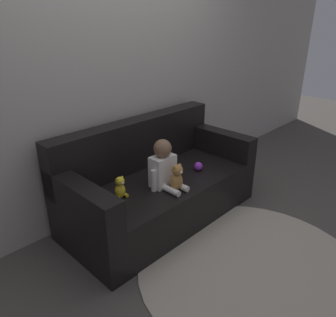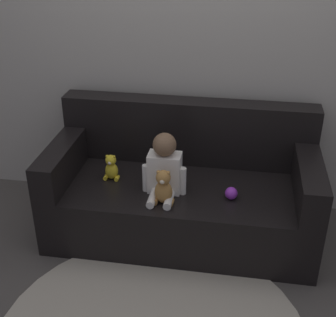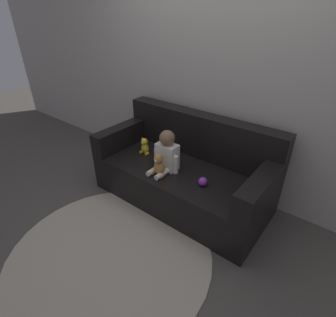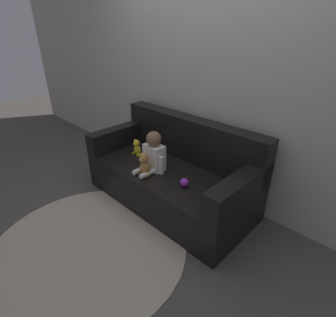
% 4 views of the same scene
% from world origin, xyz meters
% --- Properties ---
extents(ground_plane, '(12.00, 12.00, 0.00)m').
position_xyz_m(ground_plane, '(0.00, 0.00, 0.00)').
color(ground_plane, '#4C4742').
extents(wall_back, '(8.00, 0.05, 2.60)m').
position_xyz_m(wall_back, '(0.00, 0.51, 1.30)').
color(wall_back, '#ADA89E').
rests_on(wall_back, ground_plane).
extents(couch, '(1.80, 0.84, 0.88)m').
position_xyz_m(couch, '(0.00, 0.06, 0.31)').
color(couch, black).
rests_on(couch, ground_plane).
extents(person_baby, '(0.29, 0.31, 0.41)m').
position_xyz_m(person_baby, '(-0.10, -0.12, 0.59)').
color(person_baby, white).
rests_on(person_baby, couch).
extents(teddy_bear_brown, '(0.14, 0.11, 0.23)m').
position_xyz_m(teddy_bear_brown, '(-0.08, -0.26, 0.52)').
color(teddy_bear_brown, '#AD7A3D').
rests_on(teddy_bear_brown, couch).
extents(plush_toy_side, '(0.11, 0.08, 0.19)m').
position_xyz_m(plush_toy_side, '(-0.48, -0.02, 0.49)').
color(plush_toy_side, yellow).
rests_on(plush_toy_side, couch).
extents(toy_ball, '(0.08, 0.08, 0.08)m').
position_xyz_m(toy_ball, '(0.34, -0.14, 0.45)').
color(toy_ball, purple).
rests_on(toy_ball, couch).
extents(floor_rug, '(1.71, 1.71, 0.01)m').
position_xyz_m(floor_rug, '(-0.02, -0.98, 0.01)').
color(floor_rug, '#B2A893').
rests_on(floor_rug, ground_plane).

